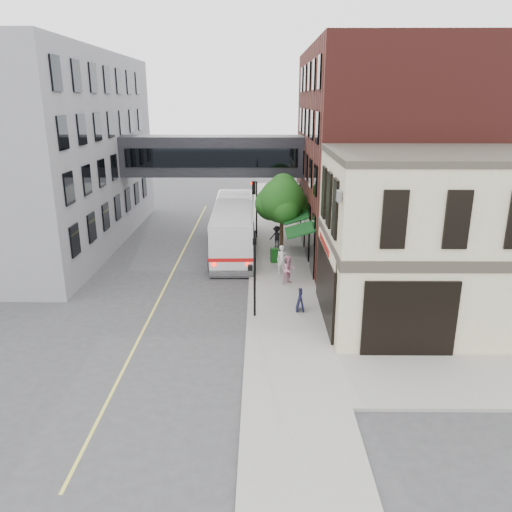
{
  "coord_description": "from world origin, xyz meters",
  "views": [
    {
      "loc": [
        0.65,
        -21.4,
        10.73
      ],
      "look_at": [
        0.46,
        2.61,
        3.15
      ],
      "focal_mm": 35.0,
      "sensor_mm": 36.0,
      "label": 1
    }
  ],
  "objects_px": {
    "pedestrian_b": "(289,270)",
    "pedestrian_c": "(277,237)",
    "bus": "(234,225)",
    "sandwich_board": "(300,300)",
    "newspaper_box": "(274,255)",
    "pedestrian_a": "(282,260)"
  },
  "relations": [
    {
      "from": "pedestrian_b",
      "to": "sandwich_board",
      "type": "distance_m",
      "value": 4.03
    },
    {
      "from": "newspaper_box",
      "to": "sandwich_board",
      "type": "distance_m",
      "value": 8.13
    },
    {
      "from": "pedestrian_a",
      "to": "sandwich_board",
      "type": "height_order",
      "value": "pedestrian_a"
    },
    {
      "from": "pedestrian_b",
      "to": "newspaper_box",
      "type": "height_order",
      "value": "pedestrian_b"
    },
    {
      "from": "pedestrian_b",
      "to": "pedestrian_c",
      "type": "xyz_separation_m",
      "value": [
        -0.49,
        7.51,
        -0.04
      ]
    },
    {
      "from": "pedestrian_b",
      "to": "newspaper_box",
      "type": "relative_size",
      "value": 1.79
    },
    {
      "from": "bus",
      "to": "sandwich_board",
      "type": "relative_size",
      "value": 11.21
    },
    {
      "from": "pedestrian_b",
      "to": "pedestrian_c",
      "type": "relative_size",
      "value": 1.05
    },
    {
      "from": "pedestrian_c",
      "to": "newspaper_box",
      "type": "relative_size",
      "value": 1.71
    },
    {
      "from": "pedestrian_c",
      "to": "newspaper_box",
      "type": "distance_m",
      "value": 3.49
    },
    {
      "from": "bus",
      "to": "sandwich_board",
      "type": "height_order",
      "value": "bus"
    },
    {
      "from": "pedestrian_c",
      "to": "pedestrian_a",
      "type": "bearing_deg",
      "value": -62.47
    },
    {
      "from": "bus",
      "to": "pedestrian_a",
      "type": "xyz_separation_m",
      "value": [
        3.33,
        -5.61,
        -0.84
      ]
    },
    {
      "from": "sandwich_board",
      "to": "pedestrian_b",
      "type": "bearing_deg",
      "value": 98.38
    },
    {
      "from": "bus",
      "to": "pedestrian_a",
      "type": "bearing_deg",
      "value": -59.3
    },
    {
      "from": "bus",
      "to": "pedestrian_b",
      "type": "xyz_separation_m",
      "value": [
        3.67,
        -7.34,
        -0.89
      ]
    },
    {
      "from": "pedestrian_c",
      "to": "newspaper_box",
      "type": "height_order",
      "value": "pedestrian_c"
    },
    {
      "from": "newspaper_box",
      "to": "pedestrian_b",
      "type": "bearing_deg",
      "value": -87.91
    },
    {
      "from": "pedestrian_c",
      "to": "bus",
      "type": "bearing_deg",
      "value": -150.88
    },
    {
      "from": "pedestrian_a",
      "to": "newspaper_box",
      "type": "height_order",
      "value": "pedestrian_a"
    },
    {
      "from": "pedestrian_a",
      "to": "pedestrian_c",
      "type": "xyz_separation_m",
      "value": [
        -0.15,
        5.78,
        -0.09
      ]
    },
    {
      "from": "bus",
      "to": "newspaper_box",
      "type": "height_order",
      "value": "bus"
    }
  ]
}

